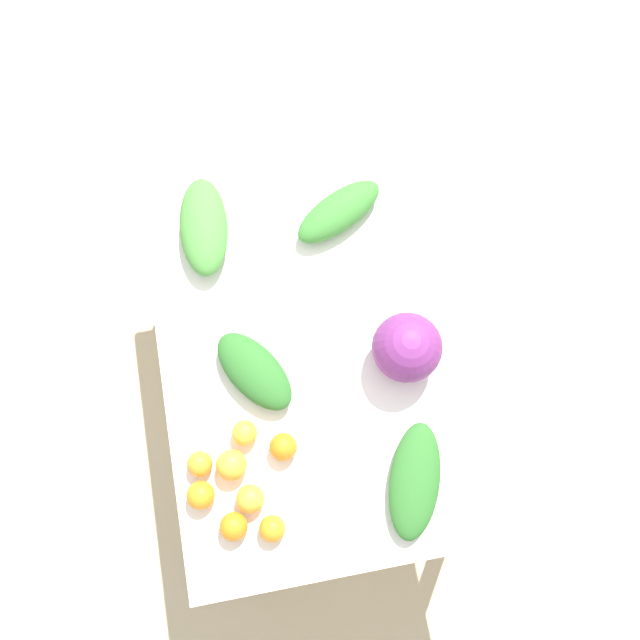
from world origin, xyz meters
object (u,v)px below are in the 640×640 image
at_px(cabbage_purple, 407,348).
at_px(greens_bunch_kale, 204,227).
at_px(orange_3, 234,527).
at_px(orange_6, 250,499).
at_px(greens_bunch_chard, 415,480).
at_px(orange_2, 283,447).
at_px(orange_7, 244,433).
at_px(orange_5, 232,465).
at_px(greens_bunch_dandelion, 254,371).
at_px(orange_1, 200,464).
at_px(orange_4, 201,495).
at_px(greens_bunch_scallion, 339,212).
at_px(orange_0, 272,529).

relative_size(cabbage_purple, greens_bunch_kale, 0.62).
relative_size(orange_3, orange_6, 0.99).
xyz_separation_m(cabbage_purple, greens_bunch_chard, (0.34, -0.05, -0.06)).
bearing_deg(orange_3, orange_2, 137.57).
bearing_deg(orange_7, orange_5, -30.87).
bearing_deg(greens_bunch_kale, greens_bunch_dandelion, 9.81).
distance_m(orange_1, orange_5, 0.08).
bearing_deg(orange_7, greens_bunch_chard, 64.13).
bearing_deg(orange_1, greens_bunch_dandelion, 140.11).
bearing_deg(orange_6, orange_4, -104.53).
relative_size(orange_3, orange_7, 1.07).
height_order(cabbage_purple, orange_6, cabbage_purple).
height_order(orange_1, orange_2, orange_2).
xyz_separation_m(greens_bunch_kale, orange_4, (0.73, -0.11, -0.01)).
relative_size(orange_2, orange_5, 0.91).
relative_size(orange_6, orange_7, 1.08).
bearing_deg(greens_bunch_dandelion, greens_bunch_chard, 45.32).
distance_m(cabbage_purple, greens_bunch_kale, 0.67).
distance_m(greens_bunch_kale, orange_1, 0.66).
bearing_deg(orange_1, orange_3, 20.56).
distance_m(greens_bunch_scallion, orange_7, 0.68).
xyz_separation_m(greens_bunch_kale, greens_bunch_dandelion, (0.44, 0.08, -0.01)).
bearing_deg(orange_3, orange_4, -141.92).
xyz_separation_m(orange_3, orange_6, (-0.06, 0.05, 0.00)).
bearing_deg(orange_0, greens_bunch_scallion, 157.94).
distance_m(cabbage_purple, orange_5, 0.55).
distance_m(cabbage_purple, orange_2, 0.42).
height_order(orange_6, orange_7, orange_6).
bearing_deg(greens_bunch_kale, orange_4, -8.68).
bearing_deg(orange_4, orange_7, 135.19).
distance_m(orange_5, orange_7, 0.09).
bearing_deg(greens_bunch_chard, greens_bunch_scallion, -176.37).
xyz_separation_m(greens_bunch_scallion, orange_7, (0.57, -0.37, -0.01)).
relative_size(orange_1, orange_2, 0.91).
distance_m(orange_0, orange_6, 0.09).
xyz_separation_m(cabbage_purple, greens_bunch_kale, (-0.46, -0.48, -0.05)).
relative_size(orange_3, orange_4, 0.99).
bearing_deg(greens_bunch_kale, orange_0, 3.77).
xyz_separation_m(cabbage_purple, orange_4, (0.27, -0.60, -0.06)).
distance_m(orange_0, orange_2, 0.21).
distance_m(cabbage_purple, orange_0, 0.58).
height_order(cabbage_purple, orange_4, cabbage_purple).
distance_m(orange_3, orange_5, 0.15).
xyz_separation_m(cabbage_purple, orange_5, (0.21, -0.51, -0.05)).
xyz_separation_m(orange_3, orange_7, (-0.23, 0.06, -0.00)).
bearing_deg(greens_bunch_dandelion, orange_0, -2.80).
bearing_deg(orange_3, greens_bunch_kale, 177.22).
xyz_separation_m(greens_bunch_chard, orange_2, (-0.15, -0.32, 0.00)).
bearing_deg(orange_4, orange_0, 55.53).
relative_size(orange_0, orange_6, 0.92).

